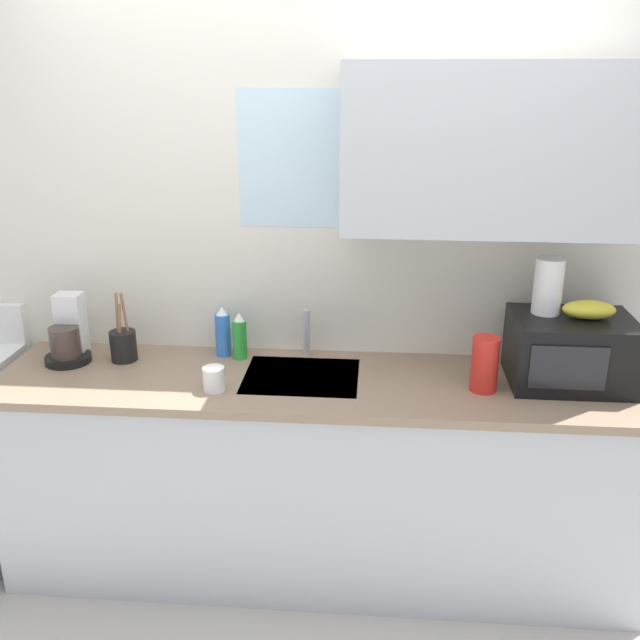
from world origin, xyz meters
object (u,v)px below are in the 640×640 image
(dish_soap_bottle_blue, at_px, (223,333))
(utensil_crock, at_px, (123,344))
(microwave, at_px, (570,351))
(cereal_canister, at_px, (485,364))
(coffee_maker, at_px, (69,336))
(mug_white, at_px, (214,379))
(paper_towel_roll, at_px, (548,286))
(banana_bunch, at_px, (589,310))
(dish_soap_bottle_green, at_px, (240,337))

(dish_soap_bottle_blue, xyz_separation_m, utensil_crock, (-0.41, -0.09, -0.03))
(microwave, xyz_separation_m, cereal_canister, (-0.34, -0.10, -0.03))
(coffee_maker, xyz_separation_m, mug_white, (0.68, -0.25, -0.06))
(paper_towel_roll, xyz_separation_m, mug_white, (-1.27, -0.24, -0.33))
(paper_towel_roll, bearing_deg, coffee_maker, 179.76)
(paper_towel_roll, bearing_deg, microwave, -27.38)
(banana_bunch, relative_size, utensil_crock, 0.67)
(banana_bunch, distance_m, dish_soap_bottle_green, 1.41)
(coffee_maker, bearing_deg, cereal_canister, -5.29)
(microwave, height_order, banana_bunch, banana_bunch)
(banana_bunch, xyz_separation_m, coffee_maker, (-2.10, 0.06, -0.20))
(banana_bunch, bearing_deg, paper_towel_roll, 161.57)
(paper_towel_roll, bearing_deg, utensil_crock, 179.34)
(microwave, height_order, cereal_canister, microwave)
(coffee_maker, bearing_deg, mug_white, -20.11)
(banana_bunch, distance_m, utensil_crock, 1.89)
(paper_towel_roll, bearing_deg, banana_bunch, -18.43)
(banana_bunch, xyz_separation_m, cereal_canister, (-0.39, -0.10, -0.20))
(dish_soap_bottle_green, xyz_separation_m, dish_soap_bottle_blue, (-0.08, 0.03, 0.01))
(microwave, bearing_deg, dish_soap_bottle_blue, 173.39)
(microwave, height_order, dish_soap_bottle_green, microwave)
(paper_towel_roll, distance_m, mug_white, 1.34)
(coffee_maker, bearing_deg, dish_soap_bottle_blue, 9.22)
(paper_towel_roll, distance_m, cereal_canister, 0.39)
(paper_towel_roll, xyz_separation_m, utensil_crock, (-1.72, 0.02, -0.31))
(dish_soap_bottle_blue, bearing_deg, paper_towel_roll, -4.88)
(mug_white, bearing_deg, microwave, 7.82)
(dish_soap_bottle_green, relative_size, dish_soap_bottle_blue, 0.93)
(dish_soap_bottle_green, xyz_separation_m, cereal_canister, (0.99, -0.23, 0.01))
(coffee_maker, height_order, dish_soap_bottle_green, coffee_maker)
(dish_soap_bottle_blue, bearing_deg, coffee_maker, -170.78)
(microwave, distance_m, utensil_crock, 1.82)
(mug_white, xyz_separation_m, utensil_crock, (-0.45, 0.26, 0.02))
(dish_soap_bottle_green, height_order, dish_soap_bottle_blue, dish_soap_bottle_blue)
(paper_towel_roll, xyz_separation_m, cereal_canister, (-0.24, -0.15, -0.27))
(paper_towel_roll, distance_m, coffee_maker, 1.97)
(microwave, xyz_separation_m, paper_towel_roll, (-0.10, 0.05, 0.24))
(coffee_maker, height_order, dish_soap_bottle_blue, coffee_maker)
(cereal_canister, bearing_deg, paper_towel_roll, 32.01)
(cereal_canister, bearing_deg, utensil_crock, 173.46)
(coffee_maker, xyz_separation_m, dish_soap_bottle_blue, (0.64, 0.10, -0.00))
(coffee_maker, relative_size, cereal_canister, 1.29)
(cereal_canister, bearing_deg, dish_soap_bottle_green, 166.82)
(banana_bunch, xyz_separation_m, paper_towel_roll, (-0.15, 0.05, 0.08))
(dish_soap_bottle_blue, relative_size, utensil_crock, 0.74)
(coffee_maker, bearing_deg, paper_towel_roll, -0.24)
(microwave, distance_m, mug_white, 1.39)
(paper_towel_roll, relative_size, mug_white, 2.32)
(dish_soap_bottle_blue, distance_m, utensil_crock, 0.42)
(dish_soap_bottle_green, relative_size, utensil_crock, 0.69)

